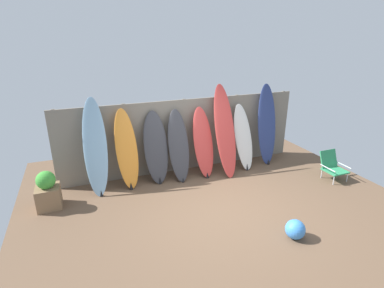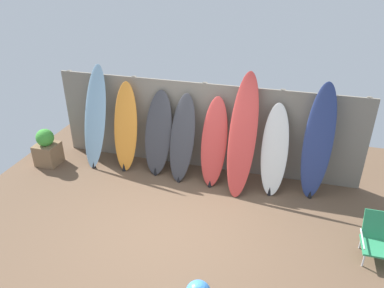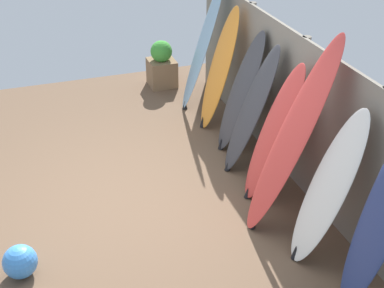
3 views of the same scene
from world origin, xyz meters
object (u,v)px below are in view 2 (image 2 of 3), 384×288
Objects in this scene: planter_box at (47,148)px; surfboard_red_4 at (214,143)px; surfboard_navy_7 at (318,143)px; surfboard_red_5 at (243,136)px; surfboard_charcoal_3 at (182,138)px; surfboard_orange_1 at (126,128)px; surfboard_skyblue_0 at (95,118)px; surfboard_white_6 at (275,151)px; surfboard_charcoal_2 at (158,134)px; beach_chair at (379,238)px.

surfboard_red_4 is at bearing 5.38° from planter_box.
surfboard_red_5 is at bearing -172.89° from surfboard_navy_7.
surfboard_red_4 reaches higher than surfboard_charcoal_3.
surfboard_navy_7 reaches higher than surfboard_orange_1.
surfboard_skyblue_0 reaches higher than surfboard_white_6.
surfboard_skyblue_0 is 0.95× the size of surfboard_red_5.
surfboard_orange_1 is 1.07× the size of surfboard_red_4.
surfboard_charcoal_2 is 1.00× the size of surfboard_charcoal_3.
surfboard_red_4 reaches higher than planter_box.
surfboard_white_6 is at bearing 9.83° from surfboard_red_5.
surfboard_charcoal_3 is at bearing -179.56° from surfboard_white_6.
surfboard_red_5 reaches higher than surfboard_orange_1.
surfboard_orange_1 is at bearing -179.54° from surfboard_navy_7.
surfboard_navy_7 is at bearing 123.45° from beach_chair.
surfboard_red_4 is (1.14, -0.09, 0.01)m from surfboard_charcoal_2.
surfboard_skyblue_0 reaches higher than surfboard_orange_1.
surfboard_navy_7 is at bearing -0.18° from surfboard_charcoal_2.
surfboard_white_6 is (1.74, 0.01, -0.02)m from surfboard_charcoal_3.
surfboard_white_6 is 0.76m from surfboard_navy_7.
planter_box is (-6.23, 1.02, 0.03)m from beach_chair.
surfboard_skyblue_0 is 4.30m from surfboard_navy_7.
surfboard_charcoal_3 is at bearing 6.69° from planter_box.
surfboard_orange_1 is 3.66m from surfboard_navy_7.
surfboard_white_6 is 0.78× the size of surfboard_navy_7.
surfboard_navy_7 is at bearing 4.87° from surfboard_white_6.
surfboard_navy_7 is at bearing 0.59° from surfboard_skyblue_0.
surfboard_charcoal_2 is (0.67, 0.04, -0.06)m from surfboard_orange_1.
surfboard_skyblue_0 is at bearing 177.74° from surfboard_red_5.
surfboard_red_5 is at bearing -4.34° from surfboard_charcoal_3.
surfboard_red_4 is at bearing 154.41° from beach_chair.
surfboard_charcoal_2 is 0.76× the size of surfboard_red_5.
surfboard_charcoal_3 is 3.68m from beach_chair.
surfboard_white_6 is at bearing -0.28° from surfboard_skyblue_0.
beach_chair is (0.93, -1.43, -0.71)m from surfboard_navy_7.
surfboard_charcoal_2 reaches higher than planter_box.
planter_box is (-3.46, -0.33, -0.46)m from surfboard_red_4.
surfboard_navy_7 reaches higher than beach_chair.
planter_box is at bearing -167.05° from surfboard_orange_1.
surfboard_charcoal_2 is at bearing 2.31° from surfboard_skyblue_0.
surfboard_white_6 is 2.05× the size of planter_box.
surfboard_skyblue_0 reaches higher than surfboard_charcoal_2.
surfboard_charcoal_2 is 2.07× the size of planter_box.
surfboard_skyblue_0 is 1.24m from planter_box.
surfboard_red_4 is 0.79× the size of surfboard_navy_7.
surfboard_charcoal_2 is 0.99× the size of surfboard_red_4.
surfboard_red_5 reaches higher than surfboard_white_6.
surfboard_charcoal_3 is (1.84, -0.03, -0.19)m from surfboard_skyblue_0.
surfboard_red_5 is 2.67m from beach_chair.
surfboard_skyblue_0 is at bearing -179.41° from surfboard_navy_7.
surfboard_navy_7 is at bearing 0.46° from surfboard_orange_1.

